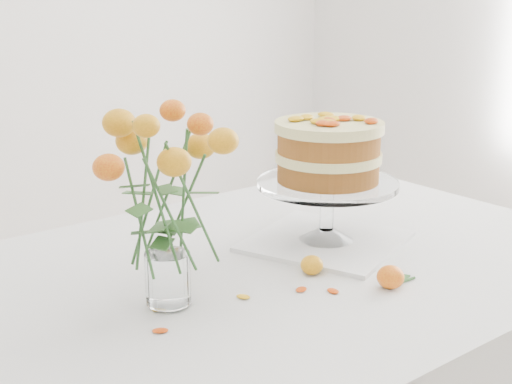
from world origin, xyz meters
The scene contains 11 objects.
table centered at (0.00, 0.00, 0.67)m, with size 1.43×0.93×0.76m.
napkin centered at (0.19, 0.01, 0.76)m, with size 0.30×0.30×0.01m, color white.
cake_stand centered at (0.19, 0.01, 0.94)m, with size 0.29×0.29×0.26m.
rose_vase centered at (-0.24, -0.05, 0.98)m, with size 0.30×0.30×0.38m.
loose_rose_near centered at (0.05, -0.09, 0.77)m, with size 0.08×0.04×0.04m.
loose_rose_far centered at (0.11, -0.23, 0.78)m, with size 0.09×0.05×0.04m.
stray_petal_a centered at (-0.12, -0.10, 0.76)m, with size 0.03×0.02×0.00m, color #E9A80E.
stray_petal_b centered at (-0.02, -0.14, 0.76)m, with size 0.03×0.02×0.00m, color #E9A80E.
stray_petal_c centered at (0.02, -0.18, 0.76)m, with size 0.03×0.02×0.00m, color #E9A80E.
stray_petal_d centered at (-0.26, -0.05, 0.76)m, with size 0.03×0.02×0.00m, color #E9A80E.
stray_petal_e centered at (-0.30, -0.12, 0.76)m, with size 0.03×0.02×0.00m, color #E9A80E.
Camera 1 is at (-0.81, -1.01, 1.28)m, focal length 50.00 mm.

